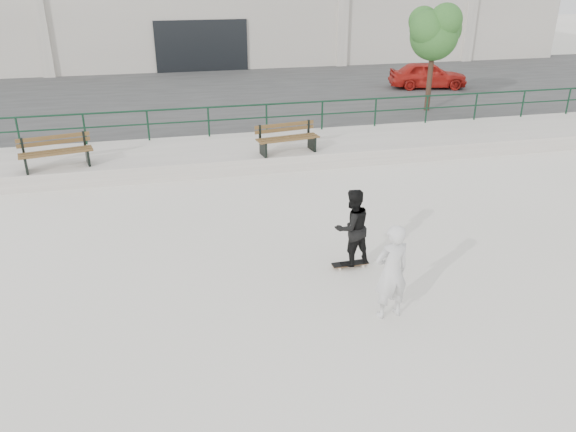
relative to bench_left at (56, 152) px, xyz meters
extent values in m
plane|color=beige|center=(5.59, -8.57, -0.96)|extent=(120.00, 120.00, 0.00)
cube|color=#B4ADA4|center=(5.59, 0.93, -0.71)|extent=(30.00, 3.00, 0.50)
cube|color=#363636|center=(5.59, 9.43, -0.71)|extent=(60.00, 14.00, 0.50)
cylinder|color=#133623|center=(5.59, 2.23, 0.54)|extent=(28.00, 0.06, 0.06)
cylinder|color=#133623|center=(5.59, 2.23, 0.09)|extent=(28.00, 0.05, 0.05)
cylinder|color=#133623|center=(-1.41, 2.23, 0.04)|extent=(0.06, 0.06, 1.00)
cylinder|color=#133623|center=(0.59, 2.23, 0.04)|extent=(0.06, 0.06, 1.00)
cylinder|color=#133623|center=(2.59, 2.23, 0.04)|extent=(0.06, 0.06, 1.00)
cylinder|color=#133623|center=(4.59, 2.23, 0.04)|extent=(0.06, 0.06, 1.00)
cylinder|color=#133623|center=(6.59, 2.23, 0.04)|extent=(0.06, 0.06, 1.00)
cylinder|color=#133623|center=(8.59, 2.23, 0.04)|extent=(0.06, 0.06, 1.00)
cylinder|color=#133623|center=(10.59, 2.23, 0.04)|extent=(0.06, 0.06, 1.00)
cylinder|color=#133623|center=(12.59, 2.23, 0.04)|extent=(0.06, 0.06, 1.00)
cylinder|color=#133623|center=(14.59, 2.23, 0.04)|extent=(0.06, 0.06, 1.00)
cylinder|color=#133623|center=(16.59, 2.23, 0.04)|extent=(0.06, 0.06, 1.00)
cylinder|color=#133623|center=(18.59, 2.23, 0.04)|extent=(0.06, 0.06, 1.00)
cube|color=black|center=(5.59, 15.38, 0.64)|extent=(5.00, 0.15, 3.20)
cube|color=silver|center=(-2.41, 15.33, 2.14)|extent=(0.60, 0.25, 6.20)
cube|color=silver|center=(13.59, 15.33, 2.14)|extent=(0.60, 0.25, 6.20)
cube|color=silver|center=(21.59, 15.33, 2.14)|extent=(0.60, 0.25, 6.20)
cube|color=brown|center=(0.06, -0.27, 0.02)|extent=(1.98, 0.54, 0.04)
cube|color=brown|center=(0.01, -0.07, 0.02)|extent=(1.98, 0.54, 0.04)
cube|color=brown|center=(-0.03, 0.13, 0.02)|extent=(1.98, 0.54, 0.04)
cube|color=brown|center=(-0.05, 0.21, 0.23)|extent=(1.96, 0.46, 0.11)
cube|color=brown|center=(-0.05, 0.21, 0.39)|extent=(1.96, 0.46, 0.11)
cube|color=black|center=(-0.80, -0.24, -0.22)|extent=(0.18, 0.56, 0.47)
cube|color=black|center=(-0.86, 0.04, 0.23)|extent=(0.08, 0.07, 0.47)
cube|color=black|center=(0.83, 0.10, -0.22)|extent=(0.18, 0.56, 0.47)
cube|color=black|center=(0.77, 0.38, 0.23)|extent=(0.08, 0.07, 0.47)
cube|color=brown|center=(6.82, -0.36, 0.01)|extent=(1.95, 0.43, 0.04)
cube|color=brown|center=(6.79, -0.17, 0.01)|extent=(1.95, 0.43, 0.04)
cube|color=brown|center=(6.76, 0.03, 0.01)|extent=(1.95, 0.43, 0.04)
cube|color=brown|center=(6.75, 0.11, 0.22)|extent=(1.94, 0.35, 0.11)
cube|color=brown|center=(6.75, 0.11, 0.37)|extent=(1.94, 0.35, 0.11)
cube|color=black|center=(5.98, -0.29, -0.23)|extent=(0.15, 0.55, 0.46)
cube|color=black|center=(5.94, -0.01, 0.22)|extent=(0.07, 0.06, 0.46)
cube|color=black|center=(7.59, -0.04, -0.23)|extent=(0.15, 0.55, 0.46)
cube|color=black|center=(7.55, 0.24, 0.22)|extent=(0.07, 0.06, 0.46)
cylinder|color=#412E20|center=(13.54, 4.09, 0.78)|extent=(0.21, 0.21, 2.46)
sphere|color=#1F5620|center=(13.54, 4.09, 2.42)|extent=(1.85, 1.85, 1.85)
sphere|color=#1F5620|center=(14.05, 4.39, 2.62)|extent=(1.44, 1.44, 1.44)
sphere|color=#1F5620|center=(13.13, 3.88, 2.72)|extent=(1.33, 1.33, 1.33)
sphere|color=#1F5620|center=(13.74, 3.68, 3.03)|extent=(1.23, 1.23, 1.23)
sphere|color=#1F5620|center=(13.23, 4.50, 2.93)|extent=(1.13, 1.13, 1.13)
imported|color=#B31C16|center=(15.56, 8.25, 0.16)|extent=(3.82, 2.16, 1.23)
cube|color=black|center=(6.63, -6.66, -0.87)|extent=(0.78, 0.22, 0.02)
cube|color=brown|center=(6.63, -6.66, -0.89)|extent=(0.78, 0.22, 0.01)
cube|color=#A3A4A9|center=(6.37, -6.67, -0.91)|extent=(0.06, 0.16, 0.03)
cube|color=#A3A4A9|center=(6.89, -6.66, -0.91)|extent=(0.06, 0.16, 0.03)
cylinder|color=beige|center=(6.37, -6.76, -0.93)|extent=(0.06, 0.03, 0.06)
cylinder|color=beige|center=(6.36, -6.57, -0.93)|extent=(0.06, 0.03, 0.06)
cylinder|color=beige|center=(6.89, -6.75, -0.93)|extent=(0.06, 0.03, 0.06)
cylinder|color=beige|center=(6.88, -6.56, -0.93)|extent=(0.06, 0.03, 0.06)
imported|color=black|center=(6.63, -6.66, -0.03)|extent=(0.94, 0.81, 1.66)
imported|color=silver|center=(6.71, -8.54, -0.05)|extent=(0.72, 0.53, 1.82)
camera|label=1|loc=(2.98, -16.50, 4.88)|focal=35.00mm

